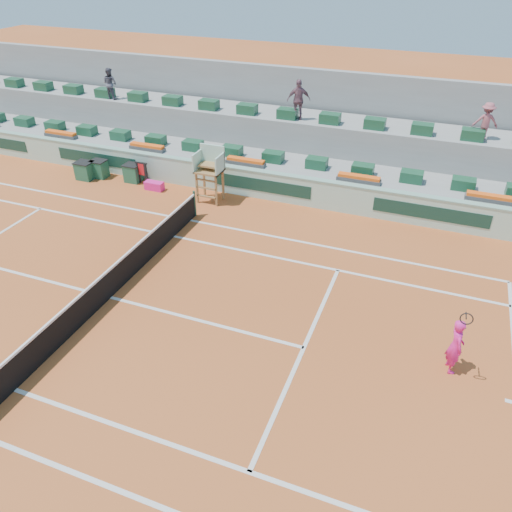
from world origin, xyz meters
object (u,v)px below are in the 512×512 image
(drink_cooler_a, at_px, (133,173))
(tennis_player, at_px, (456,346))
(umpire_chair, at_px, (210,167))
(player_bag, at_px, (154,186))

(drink_cooler_a, height_order, tennis_player, tennis_player)
(umpire_chair, height_order, drink_cooler_a, umpire_chair)
(tennis_player, bearing_deg, umpire_chair, 146.10)
(drink_cooler_a, bearing_deg, umpire_chair, -6.12)
(player_bag, distance_m, umpire_chair, 3.17)
(tennis_player, bearing_deg, drink_cooler_a, 153.15)
(player_bag, xyz_separation_m, drink_cooler_a, (-1.39, 0.45, 0.23))
(player_bag, distance_m, tennis_player, 14.80)
(player_bag, bearing_deg, umpire_chair, -0.04)
(tennis_player, bearing_deg, player_bag, 152.30)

